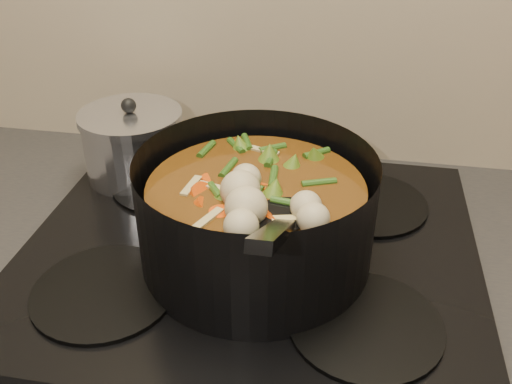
# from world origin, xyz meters

# --- Properties ---
(stovetop) EXTENTS (0.62, 0.54, 0.03)m
(stovetop) POSITION_xyz_m (0.00, 1.93, 0.92)
(stovetop) COLOR black
(stovetop) RESTS_ON counter
(stockpot) EXTENTS (0.35, 0.43, 0.22)m
(stockpot) POSITION_xyz_m (0.01, 1.90, 1.00)
(stockpot) COLOR black
(stockpot) RESTS_ON stovetop
(saucepan) EXTENTS (0.17, 0.17, 0.14)m
(saucepan) POSITION_xyz_m (-0.22, 2.09, 0.99)
(saucepan) COLOR silver
(saucepan) RESTS_ON stovetop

